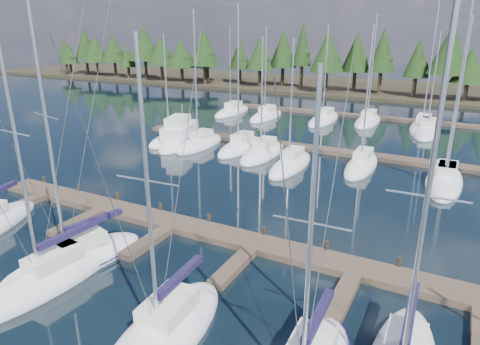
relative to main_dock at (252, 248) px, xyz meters
The scene contains 10 objects.
ground 12.65m from the main_dock, 90.00° to the left, with size 260.00×260.00×0.00m, color black.
far_shore 72.64m from the main_dock, 90.00° to the left, with size 220.00×30.00×0.60m, color #30291A.
main_dock is the anchor object (origin of this frame).
back_docks 32.23m from the main_dock, 90.00° to the left, with size 50.00×21.80×0.40m.
front_sailboat_1 10.05m from the main_dock, 143.69° to the right, with size 5.05×9.16×15.47m.
front_sailboat_2 11.10m from the main_dock, 134.43° to the right, with size 3.15×8.98×14.78m.
front_sailboat_3 8.38m from the main_dock, 90.28° to the right, with size 3.48×8.30×13.30m.
back_sailboat_rows 27.80m from the main_dock, 89.74° to the left, with size 46.43×32.81×16.55m.
motor_yacht_left 26.06m from the main_dock, 134.64° to the left, with size 6.06×10.87×5.18m.
tree_line 63.19m from the main_dock, 90.62° to the left, with size 186.40×11.67×13.08m.
Camera 1 is at (9.82, -2.84, 12.65)m, focal length 32.00 mm.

